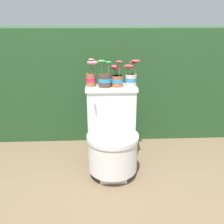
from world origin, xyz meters
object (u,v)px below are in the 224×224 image
object	(u,v)px
toilet	(112,136)
potted_plant_midleft	(105,79)
potted_plant_midright	(131,77)
potted_plant_left	(91,76)
potted_plant_middle	(117,78)

from	to	relation	value
toilet	potted_plant_midleft	bearing A→B (deg)	111.45
potted_plant_midright	toilet	bearing A→B (deg)	-138.69
potted_plant_left	potted_plant_middle	bearing A→B (deg)	-6.78
toilet	potted_plant_midright	distance (m)	0.54
toilet	potted_plant_midleft	size ratio (longest dim) A/B	3.20
potted_plant_left	potted_plant_middle	distance (m)	0.22
potted_plant_left	potted_plant_midright	size ratio (longest dim) A/B	1.05
potted_plant_middle	potted_plant_left	bearing A→B (deg)	173.22
toilet	potted_plant_midleft	xyz separation A→B (m)	(-0.06, 0.14, 0.47)
potted_plant_middle	potted_plant_midright	xyz separation A→B (m)	(0.12, 0.01, 0.01)
potted_plant_midright	potted_plant_left	bearing A→B (deg)	176.91
toilet	potted_plant_middle	bearing A→B (deg)	70.90
potted_plant_left	potted_plant_middle	xyz separation A→B (m)	(0.22, -0.03, -0.01)
potted_plant_left	potted_plant_midleft	bearing A→B (deg)	-12.83
toilet	potted_plant_midright	size ratio (longest dim) A/B	3.20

